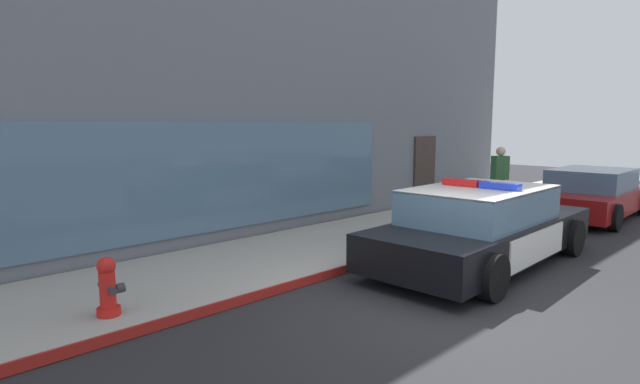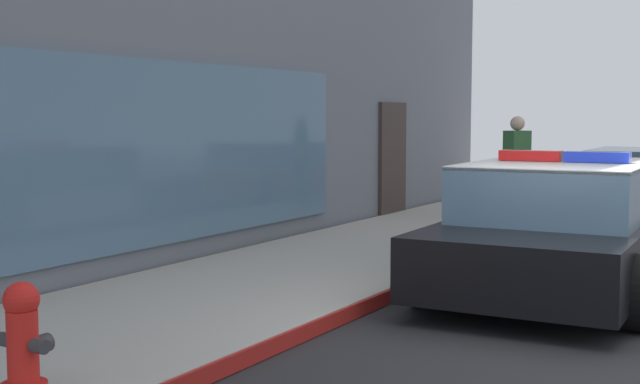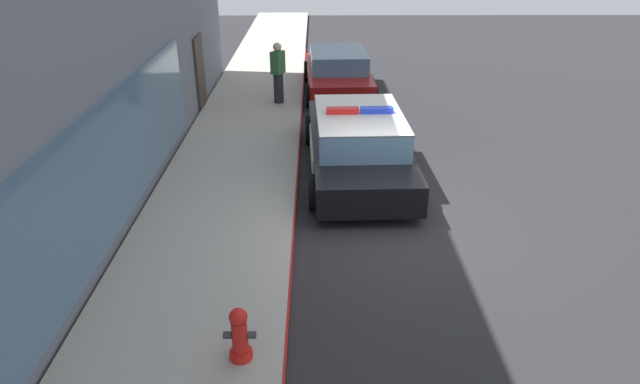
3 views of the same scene
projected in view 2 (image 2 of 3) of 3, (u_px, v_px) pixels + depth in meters
name	position (u px, v px, depth m)	size (l,w,h in m)	color
ground	(563.00, 345.00, 6.90)	(48.00, 48.00, 0.00)	#262628
sidewalk	(236.00, 293.00, 8.54)	(48.00, 2.78, 0.15)	#A39E93
curb_red_paint	(359.00, 310.00, 7.84)	(28.80, 0.04, 0.14)	maroon
police_cruiser	(564.00, 225.00, 9.19)	(5.20, 2.29, 1.49)	black
fire_hydrant	(23.00, 342.00, 5.13)	(0.34, 0.39, 0.73)	red
pedestrian_on_sidewalk	(517.00, 167.00, 14.08)	(0.48, 0.42, 1.71)	#23232D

